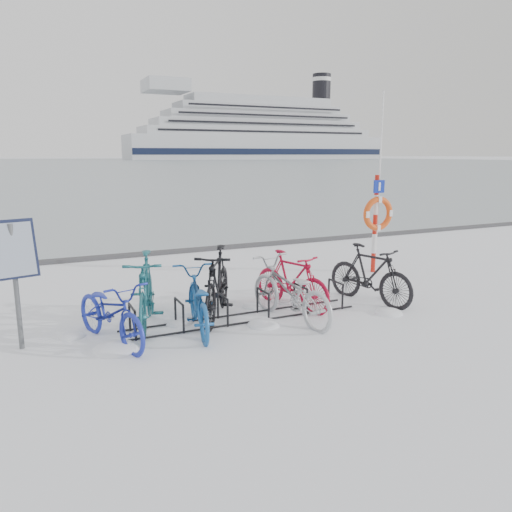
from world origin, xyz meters
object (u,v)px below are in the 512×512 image
at_px(bike_rack, 243,309).
at_px(cruise_ferry, 258,135).
at_px(lifebuoy_station, 377,214).
at_px(info_board, 13,257).

distance_m(bike_rack, cruise_ferry, 250.92).
distance_m(lifebuoy_station, cruise_ferry, 247.56).
bearing_deg(bike_rack, info_board, 177.92).
bearing_deg(info_board, cruise_ferry, 50.69).
bearing_deg(bike_rack, lifebuoy_station, 23.64).
distance_m(info_board, lifebuoy_station, 7.56).
xyz_separation_m(lifebuoy_station, cruise_ferry, (102.11, 225.27, 10.55)).
bearing_deg(lifebuoy_station, bike_rack, -156.36).
relative_size(bike_rack, info_board, 2.20).
xyz_separation_m(info_board, lifebuoy_station, (7.38, 1.66, 0.04)).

